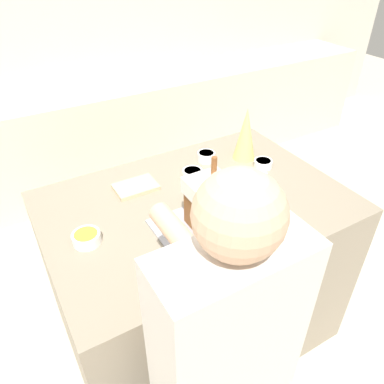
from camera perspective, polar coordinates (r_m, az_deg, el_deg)
name	(u,v)px	position (r m, az deg, el deg)	size (l,w,h in m)	color
ground_plane	(195,324)	(2.47, 0.52, -19.46)	(12.00, 12.00, 0.00)	beige
wall_back	(63,33)	(3.56, -19.04, 21.96)	(8.00, 0.05, 2.60)	beige
back_cabinet_block	(91,139)	(3.53, -15.12, 7.75)	(6.00, 0.60, 0.90)	beige
kitchen_island	(196,271)	(2.10, 0.59, -11.90)	(1.42, 0.99, 0.96)	gray
baking_tray	(206,223)	(1.64, 2.21, -4.78)	(0.45, 0.30, 0.01)	#9E9EA8
gingerbread_house	(207,200)	(1.56, 2.33, -1.28)	(0.17, 0.14, 0.31)	brown
decorative_tree	(246,134)	(2.07, 8.18, 8.76)	(0.12, 0.12, 0.30)	#DBD675
candy_bowl_behind_tray	(192,174)	(1.92, 0.08, 2.74)	(0.10, 0.10, 0.05)	white
candy_bowl_far_right	(86,238)	(1.60, -15.78, -6.71)	(0.12, 0.12, 0.05)	white
candy_bowl_near_tray_right	(206,156)	(2.08, 2.18, 5.49)	(0.10, 0.10, 0.05)	white
candy_bowl_near_tray_left	(256,176)	(1.94, 9.78, 2.38)	(0.11, 0.11, 0.04)	white
candy_bowl_center_rear	(263,163)	(2.06, 10.77, 4.32)	(0.10, 0.10, 0.04)	white
cookbook	(136,187)	(1.87, -8.57, 0.78)	(0.21, 0.14, 0.02)	#CCB78C
person	(223,379)	(1.34, 4.75, -26.57)	(0.43, 0.53, 1.62)	#333338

